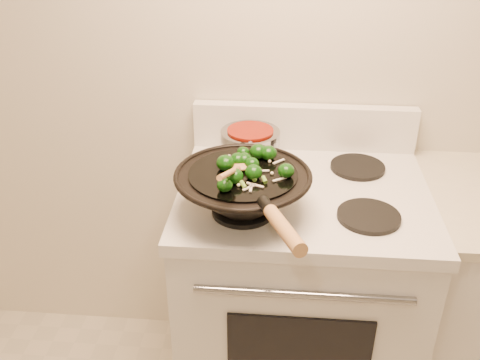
{
  "coord_description": "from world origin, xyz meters",
  "views": [
    {
      "loc": [
        -0.3,
        -0.28,
        1.76
      ],
      "look_at": [
        -0.41,
        1.03,
        1.02
      ],
      "focal_mm": 40.0,
      "sensor_mm": 36.0,
      "label": 1
    }
  ],
  "objects": [
    {
      "name": "wooden_spoon",
      "position": [
        -0.42,
        0.97,
        1.09
      ],
      "size": [
        0.07,
        0.26,
        0.1
      ],
      "color": "#AF7A45",
      "rests_on": "wok"
    },
    {
      "name": "wok",
      "position": [
        -0.4,
        1.02,
        1.0
      ],
      "size": [
        0.39,
        0.62,
        0.19
      ],
      "color": "black",
      "rests_on": "stove"
    },
    {
      "name": "stirfry",
      "position": [
        -0.39,
        1.04,
        1.07
      ],
      "size": [
        0.22,
        0.25,
        0.04
      ],
      "color": "#0C3408",
      "rests_on": "wok"
    },
    {
      "name": "saucepan",
      "position": [
        -0.41,
        1.32,
        0.99
      ],
      "size": [
        0.2,
        0.31,
        0.11
      ],
      "color": "gray",
      "rests_on": "stove"
    },
    {
      "name": "stove",
      "position": [
        -0.23,
        1.17,
        0.47
      ],
      "size": [
        0.78,
        0.67,
        1.08
      ],
      "color": "silver",
      "rests_on": "ground"
    }
  ]
}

